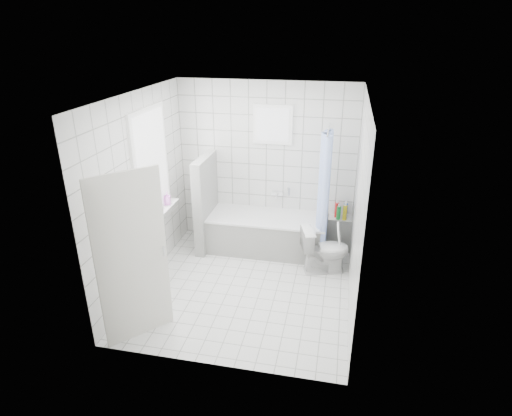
# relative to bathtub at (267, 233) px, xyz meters

# --- Properties ---
(ground) EXTENTS (3.00, 3.00, 0.00)m
(ground) POSITION_rel_bathtub_xyz_m (-0.09, -1.12, -0.29)
(ground) COLOR white
(ground) RESTS_ON ground
(ceiling) EXTENTS (3.00, 3.00, 0.00)m
(ceiling) POSITION_rel_bathtub_xyz_m (-0.09, -1.12, 2.31)
(ceiling) COLOR white
(ceiling) RESTS_ON ground
(wall_back) EXTENTS (2.80, 0.02, 2.60)m
(wall_back) POSITION_rel_bathtub_xyz_m (-0.09, 0.38, 1.01)
(wall_back) COLOR white
(wall_back) RESTS_ON ground
(wall_front) EXTENTS (2.80, 0.02, 2.60)m
(wall_front) POSITION_rel_bathtub_xyz_m (-0.09, -2.62, 1.01)
(wall_front) COLOR white
(wall_front) RESTS_ON ground
(wall_left) EXTENTS (0.02, 3.00, 2.60)m
(wall_left) POSITION_rel_bathtub_xyz_m (-1.49, -1.12, 1.01)
(wall_left) COLOR white
(wall_left) RESTS_ON ground
(wall_right) EXTENTS (0.02, 3.00, 2.60)m
(wall_right) POSITION_rel_bathtub_xyz_m (1.31, -1.12, 1.01)
(wall_right) COLOR white
(wall_right) RESTS_ON ground
(window_left) EXTENTS (0.01, 0.90, 1.40)m
(window_left) POSITION_rel_bathtub_xyz_m (-1.45, -0.82, 1.31)
(window_left) COLOR white
(window_left) RESTS_ON wall_left
(window_back) EXTENTS (0.50, 0.01, 0.50)m
(window_back) POSITION_rel_bathtub_xyz_m (0.01, 0.33, 1.66)
(window_back) COLOR white
(window_back) RESTS_ON wall_back
(window_sill) EXTENTS (0.18, 1.02, 0.08)m
(window_sill) POSITION_rel_bathtub_xyz_m (-1.40, -0.82, 0.57)
(window_sill) COLOR white
(window_sill) RESTS_ON wall_left
(door) EXTENTS (0.56, 0.62, 2.00)m
(door) POSITION_rel_bathtub_xyz_m (-1.08, -2.31, 0.71)
(door) COLOR silver
(door) RESTS_ON ground
(bathtub) EXTENTS (1.83, 0.77, 0.58)m
(bathtub) POSITION_rel_bathtub_xyz_m (0.00, 0.00, 0.00)
(bathtub) COLOR white
(bathtub) RESTS_ON ground
(partition_wall) EXTENTS (0.15, 0.85, 1.50)m
(partition_wall) POSITION_rel_bathtub_xyz_m (-0.98, -0.05, 0.46)
(partition_wall) COLOR white
(partition_wall) RESTS_ON ground
(tiled_ledge) EXTENTS (0.40, 0.24, 0.55)m
(tiled_ledge) POSITION_rel_bathtub_xyz_m (1.13, 0.25, -0.02)
(tiled_ledge) COLOR white
(tiled_ledge) RESTS_ON ground
(toilet) EXTENTS (0.77, 0.57, 0.70)m
(toilet) POSITION_rel_bathtub_xyz_m (0.94, -0.47, 0.06)
(toilet) COLOR white
(toilet) RESTS_ON ground
(curtain_rod) EXTENTS (0.02, 0.80, 0.02)m
(curtain_rod) POSITION_rel_bathtub_xyz_m (0.86, -0.02, 1.71)
(curtain_rod) COLOR silver
(curtain_rod) RESTS_ON wall_back
(shower_curtain) EXTENTS (0.14, 0.48, 1.78)m
(shower_curtain) POSITION_rel_bathtub_xyz_m (0.86, -0.16, 0.81)
(shower_curtain) COLOR #5681FD
(shower_curtain) RESTS_ON curtain_rod
(tub_faucet) EXTENTS (0.18, 0.06, 0.06)m
(tub_faucet) POSITION_rel_bathtub_xyz_m (0.10, 0.33, 0.56)
(tub_faucet) COLOR silver
(tub_faucet) RESTS_ON wall_back
(sill_bottles) EXTENTS (0.19, 0.69, 0.29)m
(sill_bottles) POSITION_rel_bathtub_xyz_m (-1.39, -0.94, 0.72)
(sill_bottles) COLOR #C261BF
(sill_bottles) RESTS_ON window_sill
(ledge_bottles) EXTENTS (0.20, 0.17, 0.24)m
(ledge_bottles) POSITION_rel_bathtub_xyz_m (1.13, 0.24, 0.37)
(ledge_bottles) COLOR #178A35
(ledge_bottles) RESTS_ON tiled_ledge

